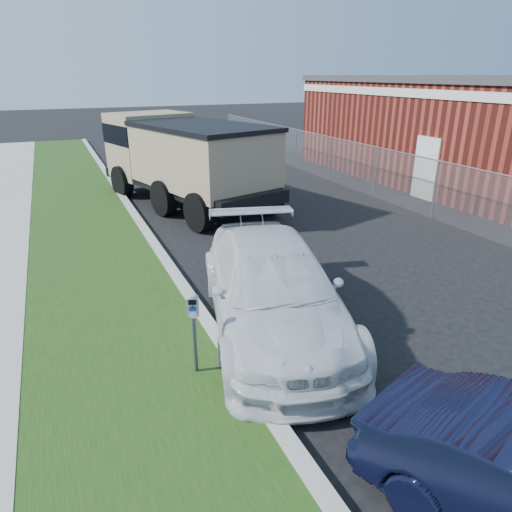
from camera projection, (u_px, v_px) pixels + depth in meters
name	position (u px, v px, depth m)	size (l,w,h in m)	color
ground	(343.00, 311.00, 8.80)	(120.00, 120.00, 0.00)	black
streetside	(27.00, 319.00, 8.38)	(6.12, 50.00, 0.15)	gray
chainlink_fence	(375.00, 162.00, 16.53)	(0.06, 30.06, 30.00)	slate
brick_building	(478.00, 127.00, 19.31)	(9.20, 14.20, 4.17)	maroon
parking_meter	(193.00, 316.00, 6.47)	(0.21, 0.17, 1.29)	#3F4247
white_wagon	(270.00, 286.00, 8.03)	(2.18, 5.36, 1.55)	silver
dump_truck	(182.00, 156.00, 15.55)	(4.66, 7.90, 2.92)	black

